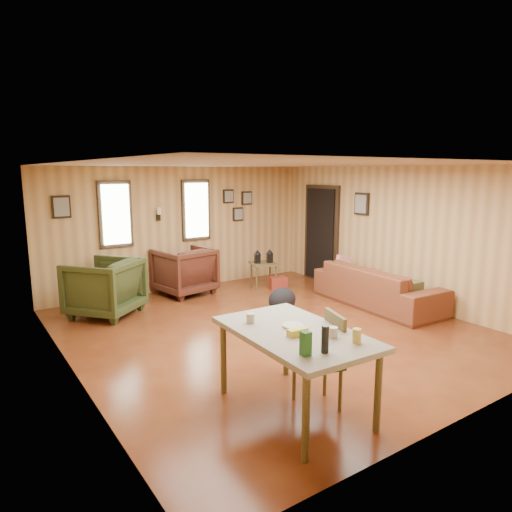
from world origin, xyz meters
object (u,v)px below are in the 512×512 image
at_px(sofa, 378,279).
at_px(recliner_green, 104,285).
at_px(recliner_brown, 184,269).
at_px(dining_table, 296,338).
at_px(end_table, 119,284).
at_px(side_table, 263,262).

xyz_separation_m(sofa, recliner_green, (-4.07, 2.11, 0.04)).
relative_size(sofa, recliner_green, 2.34).
bearing_deg(sofa, recliner_brown, 46.90).
distance_m(recliner_green, dining_table, 4.15).
bearing_deg(sofa, end_table, 58.60).
distance_m(sofa, side_table, 2.31).
relative_size(end_table, side_table, 0.82).
bearing_deg(recliner_green, end_table, -168.51).
relative_size(sofa, end_table, 3.67).
height_order(sofa, dining_table, dining_table).
xyz_separation_m(recliner_brown, side_table, (1.50, -0.48, 0.05)).
xyz_separation_m(sofa, side_table, (-0.93, 2.11, 0.07)).
bearing_deg(recliner_green, recliner_brown, 156.94).
bearing_deg(end_table, recliner_green, -129.02).
xyz_separation_m(recliner_brown, end_table, (-1.25, -0.00, -0.13)).
bearing_deg(sofa, side_table, 27.47).
relative_size(recliner_brown, end_table, 1.51).
height_order(side_table, dining_table, dining_table).
bearing_deg(recliner_green, sofa, 113.15).
distance_m(end_table, dining_table, 4.59).
height_order(recliner_green, dining_table, dining_table).
bearing_deg(recliner_brown, side_table, 152.38).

